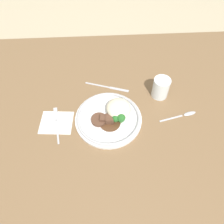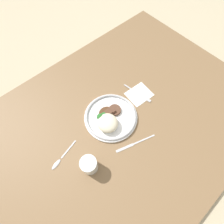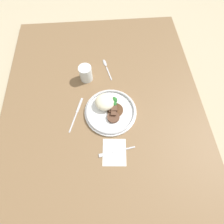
% 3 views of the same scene
% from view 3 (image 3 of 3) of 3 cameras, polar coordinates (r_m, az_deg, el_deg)
% --- Properties ---
extents(ground_plane, '(8.00, 8.00, 0.00)m').
position_cam_3_polar(ground_plane, '(0.93, -2.77, -1.93)').
color(ground_plane, tan).
extents(dining_table, '(1.50, 1.07, 0.03)m').
position_cam_3_polar(dining_table, '(0.92, -2.81, -1.53)').
color(dining_table, brown).
rests_on(dining_table, ground).
extents(napkin, '(0.14, 0.12, 0.00)m').
position_cam_3_polar(napkin, '(0.84, 0.78, -12.98)').
color(napkin, white).
rests_on(napkin, dining_table).
extents(plate, '(0.27, 0.27, 0.07)m').
position_cam_3_polar(plate, '(0.90, -0.76, 1.04)').
color(plate, white).
rests_on(plate, dining_table).
extents(juice_glass, '(0.07, 0.07, 0.09)m').
position_cam_3_polar(juice_glass, '(1.01, -8.52, 12.17)').
color(juice_glass, yellow).
rests_on(juice_glass, dining_table).
extents(fork, '(0.04, 0.18, 0.00)m').
position_cam_3_polar(fork, '(0.84, 0.26, -12.99)').
color(fork, '#B7B7BC').
rests_on(fork, napkin).
extents(knife, '(0.20, 0.07, 0.00)m').
position_cam_3_polar(knife, '(0.93, -11.49, -0.37)').
color(knife, '#B7B7BC').
rests_on(knife, dining_table).
extents(spoon, '(0.16, 0.05, 0.01)m').
position_cam_3_polar(spoon, '(1.09, -2.04, 14.98)').
color(spoon, '#B7B7BC').
rests_on(spoon, dining_table).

